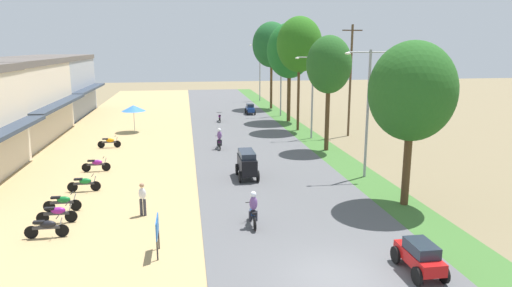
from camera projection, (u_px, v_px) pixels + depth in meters
The scene contains 30 objects.
ground_plane at pixel (336, 279), 15.96m from camera, with size 180.00×180.00×0.00m, color #7A6B4C.
road_strip at pixel (336, 278), 15.95m from camera, with size 9.00×140.00×0.08m, color #565659.
median_strip at pixel (484, 267), 16.81m from camera, with size 2.40×140.00×0.06m, color #3D6B2D.
shophouse_mid at pixel (8, 100), 38.70m from camera, with size 8.56×14.01×6.90m.
shophouse_far at pixel (54, 86), 52.41m from camera, with size 8.03×13.72×6.90m.
parked_motorbike_nearest at pixel (47, 227), 19.19m from camera, with size 1.80×0.54×0.94m.
parked_motorbike_second at pixel (57, 213), 20.78m from camera, with size 1.80×0.54×0.94m.
parked_motorbike_third at pixel (63, 202), 22.26m from camera, with size 1.80×0.54×0.94m.
parked_motorbike_fourth at pixel (84, 183), 25.30m from camera, with size 1.80×0.54×0.94m.
parked_motorbike_fifth at pixel (96, 164), 29.34m from camera, with size 1.80×0.54×0.94m.
parked_motorbike_sixth at pixel (109, 142), 36.13m from camera, with size 1.80×0.54×0.94m.
street_signboard at pixel (157, 229), 17.53m from camera, with size 0.06×1.30×1.50m.
vendor_umbrella at pixel (133, 108), 42.38m from camera, with size 2.20×2.20×2.52m.
pedestrian_on_shoulder at pixel (142, 197), 21.61m from camera, with size 0.42×0.35×1.62m.
median_tree_nearest at pixel (412, 92), 22.16m from camera, with size 4.23×4.23×8.24m.
median_tree_second at pixel (329, 65), 34.06m from camera, with size 3.39×3.39×8.74m.
median_tree_third at pixel (299, 45), 42.08m from camera, with size 4.22×4.22×10.62m.
median_tree_fourth at pixel (289, 51), 47.32m from camera, with size 4.73×4.73×10.30m.
median_tree_fifth at pixel (272, 45), 57.07m from camera, with size 4.79×4.79×10.88m.
streetlamp_near at pixel (368, 105), 27.31m from camera, with size 3.16×0.20×7.74m.
streetlamp_mid at pixel (312, 91), 39.12m from camera, with size 3.16×0.20×7.15m.
streetlamp_far at pixel (281, 75), 51.70m from camera, with size 3.16×0.20×8.20m.
streetlamp_farthest at pixel (260, 68), 65.99m from camera, with size 3.16×0.20×8.21m.
utility_pole_near at pixel (350, 79), 40.24m from camera, with size 1.80×0.20×9.81m.
car_sedan_red at pixel (420, 256), 16.14m from camera, with size 1.10×2.26×1.19m.
car_van_black at pixel (247, 163), 27.72m from camera, with size 1.19×2.41×1.67m.
car_hatchback_blue at pixel (250, 109), 53.59m from camera, with size 1.04×2.00×1.23m.
motorbike_foreground_rider at pixel (253, 209), 20.34m from camera, with size 0.54×1.80×1.66m.
motorbike_ahead_second at pixel (219, 139), 35.64m from camera, with size 0.54×1.80×1.66m.
motorbike_ahead_third at pixel (220, 117), 48.40m from camera, with size 0.54×1.80×0.94m.
Camera 1 is at (-5.03, -13.99, 8.04)m, focal length 31.95 mm.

